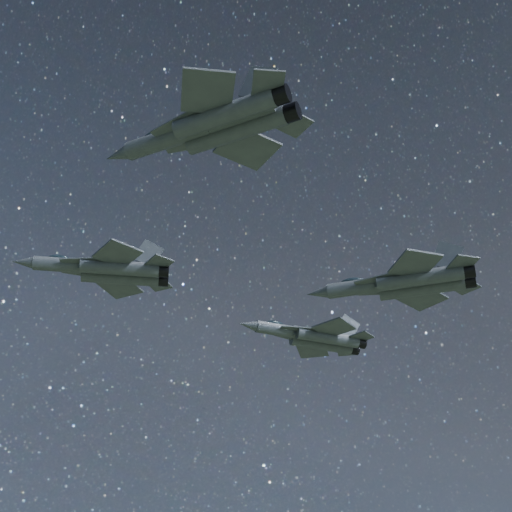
{
  "coord_description": "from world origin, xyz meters",
  "views": [
    {
      "loc": [
        3.83,
        -63.85,
        99.58
      ],
      "look_at": [
        -2.03,
        2.79,
        142.87
      ],
      "focal_mm": 50.0,
      "sensor_mm": 36.0,
      "label": 1
    }
  ],
  "objects": [
    {
      "name": "jet_right",
      "position": [
        -3.83,
        -18.13,
        143.18
      ],
      "size": [
        19.81,
        13.21,
        5.03
      ],
      "rotation": [
        0.0,
        0.0,
        -0.35
      ],
      "color": "#373E45"
    },
    {
      "name": "jet_left",
      "position": [
        4.09,
        19.83,
        140.92
      ],
      "size": [
        17.51,
        11.47,
        4.51
      ],
      "rotation": [
        0.0,
        0.0,
        0.43
      ],
      "color": "#373E45"
    },
    {
      "name": "jet_slot",
      "position": [
        14.7,
        6.54,
        140.77
      ],
      "size": [
        20.1,
        13.83,
        5.04
      ],
      "rotation": [
        0.0,
        0.0,
        -0.2
      ],
      "color": "#373E45"
    },
    {
      "name": "jet_lead",
      "position": [
        -18.94,
        2.96,
        142.09
      ],
      "size": [
        18.46,
        12.65,
        4.63
      ],
      "rotation": [
        0.0,
        0.0,
        0.22
      ],
      "color": "#373E45"
    }
  ]
}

